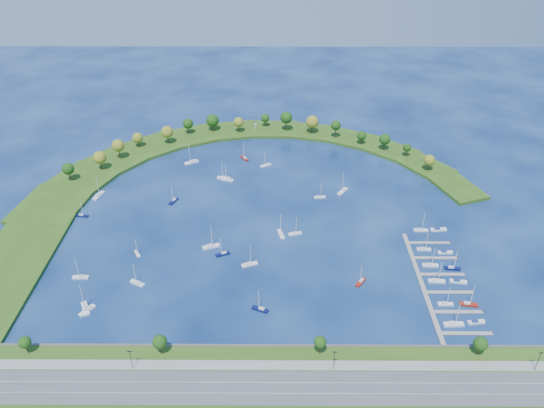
{
  "coord_description": "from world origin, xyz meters",
  "views": [
    {
      "loc": [
        6.22,
        -258.26,
        169.74
      ],
      "look_at": [
        5.0,
        5.0,
        4.0
      ],
      "focal_mm": 34.96,
      "sensor_mm": 36.0,
      "label": 1
    }
  ],
  "objects_px": {
    "harbor_tower": "(256,127)",
    "docked_boat_5": "(458,281)",
    "moored_boat_1": "(249,264)",
    "docked_boat_4": "(437,281)",
    "docked_boat_7": "(452,268)",
    "docked_boat_1": "(476,322)",
    "moored_boat_7": "(361,282)",
    "moored_boat_10": "(295,233)",
    "moored_boat_13": "(99,195)",
    "moored_boat_20": "(137,283)",
    "docked_boat_2": "(446,303)",
    "docked_boat_3": "(468,304)",
    "dock_system": "(437,283)",
    "moored_boat_16": "(224,177)",
    "docked_boat_6": "(430,265)",
    "moored_boat_6": "(266,165)",
    "moored_boat_19": "(85,308)",
    "docked_boat_10": "(421,230)",
    "moored_boat_21": "(245,158)",
    "moored_boat_3": "(81,277)",
    "moored_boat_15": "(137,253)",
    "moored_boat_9": "(260,309)",
    "moored_boat_17": "(82,215)",
    "moored_boat_0": "(223,254)",
    "moored_boat_8": "(87,310)",
    "moored_boat_12": "(227,179)",
    "docked_boat_0": "(454,324)",
    "docked_boat_8": "(424,249)",
    "moored_boat_18": "(343,191)",
    "moored_boat_14": "(211,246)",
    "moored_boat_5": "(320,197)",
    "moored_boat_2": "(192,162)"
  },
  "relations": [
    {
      "from": "moored_boat_20",
      "to": "moored_boat_1",
      "type": "bearing_deg",
      "value": -135.93
    },
    {
      "from": "moored_boat_10",
      "to": "docked_boat_2",
      "type": "height_order",
      "value": "moored_boat_10"
    },
    {
      "from": "moored_boat_3",
      "to": "docked_boat_7",
      "type": "xyz_separation_m",
      "value": [
        184.95,
        7.72,
        -0.01
      ]
    },
    {
      "from": "moored_boat_17",
      "to": "moored_boat_0",
      "type": "bearing_deg",
      "value": -13.96
    },
    {
      "from": "moored_boat_10",
      "to": "docked_boat_5",
      "type": "distance_m",
      "value": 87.82
    },
    {
      "from": "moored_boat_5",
      "to": "docked_boat_10",
      "type": "xyz_separation_m",
      "value": [
        53.72,
        -34.99,
        0.02
      ]
    },
    {
      "from": "docked_boat_1",
      "to": "moored_boat_7",
      "type": "bearing_deg",
      "value": 143.46
    },
    {
      "from": "moored_boat_6",
      "to": "moored_boat_19",
      "type": "xyz_separation_m",
      "value": [
        -80.39,
        -139.56,
        0.07
      ]
    },
    {
      "from": "docked_boat_0",
      "to": "docked_boat_8",
      "type": "distance_m",
      "value": 54.86
    },
    {
      "from": "harbor_tower",
      "to": "moored_boat_8",
      "type": "height_order",
      "value": "moored_boat_8"
    },
    {
      "from": "moored_boat_3",
      "to": "moored_boat_16",
      "type": "distance_m",
      "value": 117.85
    },
    {
      "from": "dock_system",
      "to": "moored_boat_21",
      "type": "xyz_separation_m",
      "value": [
        -99.74,
        131.17,
        0.55
      ]
    },
    {
      "from": "moored_boat_1",
      "to": "docked_boat_0",
      "type": "height_order",
      "value": "docked_boat_0"
    },
    {
      "from": "docked_boat_2",
      "to": "docked_boat_3",
      "type": "distance_m",
      "value": 10.48
    },
    {
      "from": "moored_boat_1",
      "to": "moored_boat_20",
      "type": "xyz_separation_m",
      "value": [
        -53.79,
        -14.7,
        -0.02
      ]
    },
    {
      "from": "moored_boat_1",
      "to": "docked_boat_4",
      "type": "xyz_separation_m",
      "value": [
        91.77,
        -12.53,
        -0.01
      ]
    },
    {
      "from": "moored_boat_1",
      "to": "moored_boat_15",
      "type": "relative_size",
      "value": 1.34
    },
    {
      "from": "moored_boat_8",
      "to": "moored_boat_21",
      "type": "xyz_separation_m",
      "value": [
        64.31,
        151.01,
        -0.01
      ]
    },
    {
      "from": "harbor_tower",
      "to": "moored_boat_15",
      "type": "xyz_separation_m",
      "value": [
        -57.23,
        -154.53,
        -3.23
      ]
    },
    {
      "from": "dock_system",
      "to": "moored_boat_20",
      "type": "height_order",
      "value": "moored_boat_20"
    },
    {
      "from": "moored_boat_16",
      "to": "docked_boat_5",
      "type": "relative_size",
      "value": 1.45
    },
    {
      "from": "docked_boat_7",
      "to": "docked_boat_5",
      "type": "bearing_deg",
      "value": -82.91
    },
    {
      "from": "moored_boat_14",
      "to": "docked_boat_8",
      "type": "height_order",
      "value": "moored_boat_14"
    },
    {
      "from": "dock_system",
      "to": "moored_boat_8",
      "type": "xyz_separation_m",
      "value": [
        -164.05,
        -19.83,
        0.56
      ]
    },
    {
      "from": "docked_boat_3",
      "to": "moored_boat_0",
      "type": "bearing_deg",
      "value": 171.02
    },
    {
      "from": "moored_boat_3",
      "to": "moored_boat_20",
      "type": "height_order",
      "value": "moored_boat_20"
    },
    {
      "from": "moored_boat_2",
      "to": "docked_boat_0",
      "type": "distance_m",
      "value": 204.55
    },
    {
      "from": "docked_boat_10",
      "to": "docked_boat_5",
      "type": "bearing_deg",
      "value": -76.84
    },
    {
      "from": "moored_boat_6",
      "to": "moored_boat_14",
      "type": "bearing_deg",
      "value": 41.52
    },
    {
      "from": "moored_boat_13",
      "to": "moored_boat_21",
      "type": "relative_size",
      "value": 1.25
    },
    {
      "from": "harbor_tower",
      "to": "docked_boat_5",
      "type": "xyz_separation_m",
      "value": [
        104.11,
        -176.16,
        -3.46
      ]
    },
    {
      "from": "moored_boat_20",
      "to": "moored_boat_3",
      "type": "bearing_deg",
      "value": 20.39
    },
    {
      "from": "harbor_tower",
      "to": "docked_boat_2",
      "type": "distance_m",
      "value": 213.65
    },
    {
      "from": "moored_boat_1",
      "to": "moored_boat_18",
      "type": "relative_size",
      "value": 0.89
    },
    {
      "from": "moored_boat_6",
      "to": "moored_boat_19",
      "type": "distance_m",
      "value": 161.06
    },
    {
      "from": "docked_boat_3",
      "to": "docked_boat_7",
      "type": "relative_size",
      "value": 1.06
    },
    {
      "from": "moored_boat_5",
      "to": "moored_boat_21",
      "type": "bearing_deg",
      "value": 125.14
    },
    {
      "from": "docked_boat_10",
      "to": "moored_boat_21",
      "type": "bearing_deg",
      "value": 142.44
    },
    {
      "from": "moored_boat_1",
      "to": "moored_boat_9",
      "type": "relative_size",
      "value": 1.08
    },
    {
      "from": "dock_system",
      "to": "moored_boat_2",
      "type": "relative_size",
      "value": 5.63
    },
    {
      "from": "moored_boat_12",
      "to": "moored_boat_15",
      "type": "height_order",
      "value": "moored_boat_12"
    },
    {
      "from": "moored_boat_16",
      "to": "docked_boat_6",
      "type": "relative_size",
      "value": 1.03
    },
    {
      "from": "dock_system",
      "to": "moored_boat_16",
      "type": "relative_size",
      "value": 6.69
    },
    {
      "from": "docked_boat_6",
      "to": "dock_system",
      "type": "bearing_deg",
      "value": -88.49
    },
    {
      "from": "moored_boat_10",
      "to": "moored_boat_13",
      "type": "bearing_deg",
      "value": 145.63
    },
    {
      "from": "moored_boat_14",
      "to": "docked_boat_5",
      "type": "relative_size",
      "value": 1.59
    },
    {
      "from": "dock_system",
      "to": "moored_boat_1",
      "type": "height_order",
      "value": "moored_boat_1"
    },
    {
      "from": "docked_boat_0",
      "to": "docked_boat_8",
      "type": "xyz_separation_m",
      "value": [
        0.03,
        54.86,
        -0.06
      ]
    },
    {
      "from": "moored_boat_10",
      "to": "docked_boat_2",
      "type": "distance_m",
      "value": 87.75
    },
    {
      "from": "moored_boat_8",
      "to": "moored_boat_0",
      "type": "bearing_deg",
      "value": 158.61
    }
  ]
}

